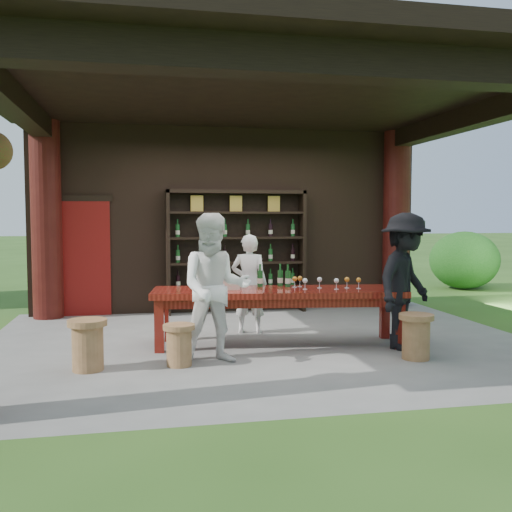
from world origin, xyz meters
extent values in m
plane|color=#2D5119|center=(0.00, 0.00, 0.00)|extent=(90.00, 90.00, 0.00)
cube|color=slate|center=(0.00, 0.00, -0.05)|extent=(7.40, 5.90, 0.10)
cube|color=black|center=(0.00, 2.75, 1.65)|extent=(7.00, 0.18, 3.30)
cube|color=maroon|center=(-2.60, 2.65, 1.00)|extent=(0.95, 0.06, 2.00)
cylinder|color=#380C0A|center=(-3.15, 2.55, 1.65)|extent=(0.50, 0.50, 3.30)
cylinder|color=#380C0A|center=(3.15, 2.55, 1.65)|extent=(0.50, 0.50, 3.30)
cube|color=black|center=(0.00, -2.40, 3.15)|extent=(6.70, 0.35, 0.35)
cube|color=black|center=(-3.15, 0.00, 3.15)|extent=(0.30, 5.20, 0.30)
cube|color=black|center=(3.15, 0.00, 3.15)|extent=(0.30, 5.20, 0.30)
cube|color=black|center=(0.00, 0.00, 3.40)|extent=(7.50, 6.00, 0.20)
cube|color=#56120C|center=(0.18, -0.21, 0.71)|extent=(3.40, 1.29, 0.08)
cube|color=#56120C|center=(0.18, -0.21, 0.61)|extent=(3.18, 1.12, 0.12)
cube|color=#56120C|center=(-1.39, -0.33, 0.34)|extent=(0.14, 0.14, 0.67)
cube|color=#56120C|center=(1.66, -0.74, 0.34)|extent=(0.14, 0.14, 0.67)
cube|color=#56120C|center=(-1.30, 0.32, 0.34)|extent=(0.14, 0.14, 0.67)
cube|color=#56120C|center=(1.75, -0.10, 0.34)|extent=(0.14, 0.14, 0.67)
cylinder|color=brown|center=(-1.19, -1.03, 0.21)|extent=(0.29, 0.29, 0.42)
cylinder|color=brown|center=(-1.19, -1.03, 0.45)|extent=(0.37, 0.37, 0.06)
cylinder|color=brown|center=(1.62, -1.28, 0.24)|extent=(0.33, 0.33, 0.48)
cylinder|color=brown|center=(1.62, -1.28, 0.51)|extent=(0.41, 0.41, 0.07)
cylinder|color=brown|center=(-2.20, -1.03, 0.25)|extent=(0.34, 0.34, 0.50)
cylinder|color=brown|center=(-2.20, -1.03, 0.54)|extent=(0.43, 0.43, 0.07)
imported|color=white|center=(-0.05, 0.63, 0.73)|extent=(0.62, 0.51, 1.45)
imported|color=white|center=(-0.76, -0.95, 0.88)|extent=(0.90, 0.72, 1.75)
imported|color=black|center=(1.73, -0.76, 0.88)|extent=(1.29, 1.23, 1.76)
cube|color=#BF6672|center=(-0.46, -0.13, 0.82)|extent=(0.28, 0.21, 0.14)
ellipsoid|color=#194C14|center=(5.88, 4.64, 0.58)|extent=(1.60, 1.60, 1.36)
camera|label=1|loc=(-1.60, -7.51, 1.71)|focal=40.00mm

